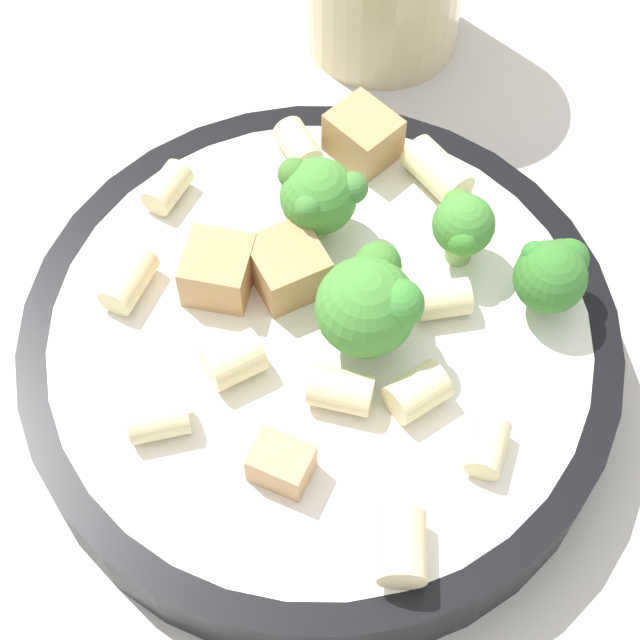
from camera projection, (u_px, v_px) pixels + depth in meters
The scene contains 21 objects.
ground_plane at pixel (320, 375), 0.46m from camera, with size 2.00×2.00×0.00m, color beige.
pasta_bowl at pixel (320, 351), 0.44m from camera, with size 0.24×0.24×0.04m.
broccoli_floret_0 at pixel (463, 226), 0.43m from camera, with size 0.03×0.03×0.03m.
broccoli_floret_1 at pixel (319, 196), 0.43m from camera, with size 0.03×0.03×0.04m.
broccoli_floret_2 at pixel (370, 304), 0.40m from camera, with size 0.04×0.04×0.05m.
broccoli_floret_3 at pixel (553, 272), 0.42m from camera, with size 0.03×0.03×0.03m.
rigatoni_0 at pixel (167, 188), 0.45m from camera, with size 0.01×0.01×0.02m, color beige.
rigatoni_1 at pixel (438, 171), 0.46m from camera, with size 0.02×0.02×0.03m, color beige.
rigatoni_2 at pixel (158, 421), 0.40m from camera, with size 0.01×0.01×0.02m, color beige.
rigatoni_3 at pixel (443, 299), 0.42m from camera, with size 0.02×0.02×0.02m, color beige.
rigatoni_4 at pixel (129, 280), 0.43m from camera, with size 0.01×0.01×0.03m, color beige.
rigatoni_5 at pixel (402, 547), 0.37m from camera, with size 0.02×0.02×0.02m, color beige.
rigatoni_6 at pixel (417, 392), 0.40m from camera, with size 0.02×0.02×0.02m, color beige.
rigatoni_7 at pixel (341, 390), 0.40m from camera, with size 0.02×0.02×0.02m, color beige.
rigatoni_8 at pixel (298, 145), 0.47m from camera, with size 0.01×0.01×0.02m, color beige.
rigatoni_9 at pixel (488, 447), 0.39m from camera, with size 0.01×0.01×0.02m, color beige.
rigatoni_10 at pixel (231, 354), 0.41m from camera, with size 0.02×0.02×0.02m, color beige.
chicken_chunk_0 at pixel (293, 264), 0.43m from camera, with size 0.03×0.03×0.02m, color tan.
chicken_chunk_1 at pixel (281, 464), 0.39m from camera, with size 0.02×0.02×0.02m, color tan.
chicken_chunk_2 at pixel (218, 270), 0.43m from camera, with size 0.03×0.03×0.02m, color tan.
chicken_chunk_3 at pixel (363, 136), 0.46m from camera, with size 0.03×0.02×0.02m, color tan.
Camera 1 is at (-0.19, 0.10, 0.40)m, focal length 60.00 mm.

